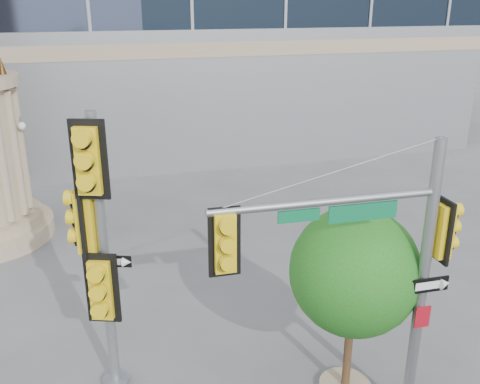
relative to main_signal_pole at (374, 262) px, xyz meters
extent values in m
cone|color=#472D14|center=(-6.45, 10.47, 2.12)|extent=(0.24, 0.24, 0.50)
cylinder|color=slate|center=(0.94, -0.03, -0.62)|extent=(0.19, 0.19, 5.21)
cylinder|color=slate|center=(-0.88, 0.03, 1.11)|extent=(3.65, 0.24, 0.12)
cube|color=#0C6A3C|center=(-0.28, -0.01, 0.90)|extent=(1.13, 0.07, 0.28)
cube|color=yellow|center=(-2.45, 0.08, 0.64)|extent=(0.49, 0.26, 1.09)
cube|color=yellow|center=(1.18, -0.04, 0.42)|extent=(0.26, 0.49, 1.09)
cube|color=black|center=(0.94, -0.15, -0.49)|extent=(0.80, 0.05, 0.26)
cube|color=#A40F1C|center=(0.94, -0.15, -1.10)|extent=(0.28, 0.04, 0.40)
cylinder|color=slate|center=(-4.14, 2.28, -3.17)|extent=(0.52, 0.52, 0.13)
cylinder|color=slate|center=(-4.14, 2.28, -0.50)|extent=(0.20, 0.20, 5.46)
cube|color=yellow|center=(-4.22, 2.05, 1.47)|extent=(0.67, 0.49, 1.37)
cube|color=yellow|center=(-4.36, 2.36, 0.27)|extent=(0.49, 0.67, 1.37)
cube|color=yellow|center=(-4.22, 2.05, -0.94)|extent=(0.67, 0.49, 1.37)
cube|color=black|center=(-4.00, 2.09, -0.44)|extent=(0.65, 0.26, 0.22)
cylinder|color=#382314|center=(0.16, 0.87, -2.22)|extent=(0.16, 0.16, 2.02)
sphere|color=#165F15|center=(0.16, 0.87, -0.65)|extent=(2.36, 2.36, 2.36)
sphere|color=#165F15|center=(0.67, 1.15, -0.99)|extent=(1.46, 1.46, 1.46)
sphere|color=#165F15|center=(-0.23, 0.59, -0.93)|extent=(1.23, 1.23, 1.23)
camera|label=1|loc=(-4.19, -6.74, 3.97)|focal=40.00mm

